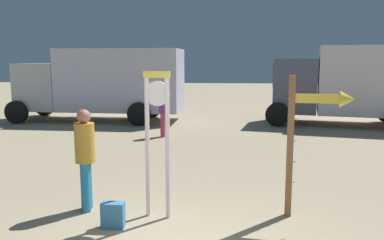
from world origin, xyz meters
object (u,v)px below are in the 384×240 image
at_px(standing_clock, 157,130).
at_px(arrow_sign, 312,125).
at_px(person_distant, 163,109).
at_px(person_near_clock, 85,155).
at_px(box_truck_far, 105,82).
at_px(backpack, 113,215).
at_px(box_truck_near, 356,82).

height_order(standing_clock, arrow_sign, standing_clock).
bearing_deg(person_distant, person_near_clock, -92.57).
relative_size(person_near_clock, box_truck_far, 0.24).
distance_m(person_near_clock, backpack, 1.20).
relative_size(box_truck_near, box_truck_far, 0.92).
xyz_separation_m(arrow_sign, box_truck_near, (3.66, 9.54, 0.17)).
height_order(person_distant, box_truck_near, box_truck_near).
bearing_deg(box_truck_near, standing_clock, -121.96).
relative_size(arrow_sign, person_distant, 1.39).
bearing_deg(box_truck_far, backpack, -72.80).
bearing_deg(arrow_sign, person_near_clock, 179.76).
bearing_deg(person_near_clock, backpack, -46.56).
bearing_deg(backpack, standing_clock, 39.12).
xyz_separation_m(arrow_sign, box_truck_far, (-6.28, 9.96, 0.13)).
height_order(backpack, person_distant, person_distant).
distance_m(person_near_clock, person_distant, 6.56).
xyz_separation_m(standing_clock, backpack, (-0.60, -0.49, -1.21)).
bearing_deg(backpack, person_near_clock, 133.44).
distance_m(standing_clock, box_truck_near, 11.44).
height_order(standing_clock, person_distant, standing_clock).
xyz_separation_m(standing_clock, box_truck_near, (6.05, 9.70, 0.25)).
bearing_deg(person_distant, backpack, -87.29).
bearing_deg(standing_clock, person_near_clock, 171.63).
relative_size(person_near_clock, box_truck_near, 0.27).
xyz_separation_m(person_near_clock, person_distant, (0.29, 6.55, -0.04)).
height_order(standing_clock, backpack, standing_clock).
relative_size(arrow_sign, backpack, 5.77).
distance_m(arrow_sign, person_near_clock, 3.67).
xyz_separation_m(arrow_sign, person_distant, (-3.34, 6.57, -0.58)).
bearing_deg(arrow_sign, box_truck_far, 122.25).
bearing_deg(person_distant, box_truck_far, 130.99).
relative_size(standing_clock, box_truck_far, 0.33).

